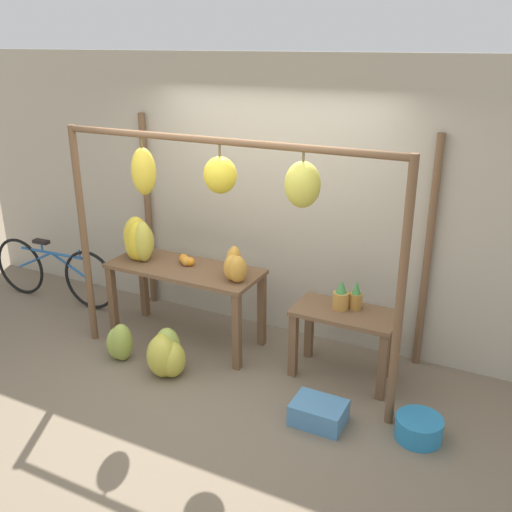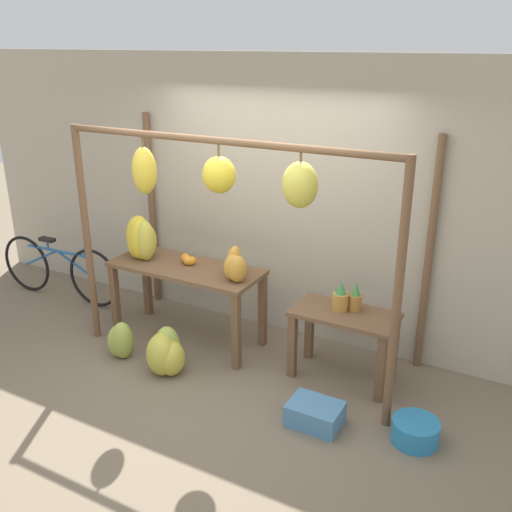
% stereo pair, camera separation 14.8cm
% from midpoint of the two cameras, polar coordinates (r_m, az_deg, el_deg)
% --- Properties ---
extents(ground_plane, '(20.00, 20.00, 0.00)m').
position_cam_midpoint_polar(ground_plane, '(5.18, -5.85, -13.35)').
color(ground_plane, '#756651').
extents(shop_wall_back, '(8.00, 0.08, 2.80)m').
position_cam_midpoint_polar(shop_wall_back, '(5.73, 1.28, 5.64)').
color(shop_wall_back, '#B2A893').
rests_on(shop_wall_back, ground_plane).
extents(stall_awning, '(3.15, 1.18, 2.18)m').
position_cam_midpoint_polar(stall_awning, '(4.86, -3.04, 5.44)').
color(stall_awning, brown).
rests_on(stall_awning, ground_plane).
extents(display_table_main, '(1.55, 0.62, 0.81)m').
position_cam_midpoint_polar(display_table_main, '(5.71, -7.86, -2.33)').
color(display_table_main, brown).
rests_on(display_table_main, ground_plane).
extents(display_table_side, '(0.92, 0.49, 0.66)m').
position_cam_midpoint_polar(display_table_side, '(5.16, 8.04, -7.01)').
color(display_table_side, brown).
rests_on(display_table_side, ground_plane).
extents(banana_pile_on_table, '(0.43, 0.39, 0.43)m').
position_cam_midpoint_polar(banana_pile_on_table, '(5.88, -12.34, 1.53)').
color(banana_pile_on_table, gold).
rests_on(banana_pile_on_table, display_table_main).
extents(orange_pile, '(0.19, 0.15, 0.09)m').
position_cam_midpoint_polar(orange_pile, '(5.70, -7.70, -0.46)').
color(orange_pile, orange).
rests_on(orange_pile, display_table_main).
extents(pineapple_cluster, '(0.25, 0.18, 0.27)m').
position_cam_midpoint_polar(pineapple_cluster, '(5.09, 8.25, -4.08)').
color(pineapple_cluster, '#A3702D').
rests_on(pineapple_cluster, display_table_side).
extents(banana_pile_ground_left, '(0.32, 0.28, 0.38)m').
position_cam_midpoint_polar(banana_pile_ground_left, '(5.69, -14.20, -8.41)').
color(banana_pile_ground_left, '#9EB247').
rests_on(banana_pile_ground_left, ground_plane).
extents(banana_pile_ground_right, '(0.42, 0.44, 0.44)m').
position_cam_midpoint_polar(banana_pile_ground_right, '(5.37, -9.81, -9.73)').
color(banana_pile_ground_right, gold).
rests_on(banana_pile_ground_right, ground_plane).
extents(fruit_crate_white, '(0.42, 0.32, 0.18)m').
position_cam_midpoint_polar(fruit_crate_white, '(4.77, 5.36, -15.35)').
color(fruit_crate_white, '#4C84B2').
rests_on(fruit_crate_white, ground_plane).
extents(blue_bucket, '(0.36, 0.36, 0.18)m').
position_cam_midpoint_polar(blue_bucket, '(4.74, 15.08, -16.29)').
color(blue_bucket, teal).
rests_on(blue_bucket, ground_plane).
extents(parked_bicycle, '(1.74, 0.13, 0.74)m').
position_cam_midpoint_polar(parked_bicycle, '(7.08, -20.14, -1.48)').
color(parked_bicycle, black).
rests_on(parked_bicycle, ground_plane).
extents(papaya_pile, '(0.33, 0.38, 0.29)m').
position_cam_midpoint_polar(papaya_pile, '(5.29, -2.95, -0.94)').
color(papaya_pile, gold).
rests_on(papaya_pile, display_table_main).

